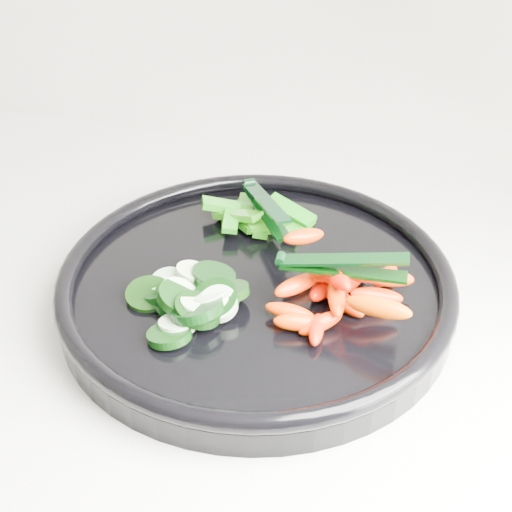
% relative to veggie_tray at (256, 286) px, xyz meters
% --- Properties ---
extents(counter, '(2.02, 0.62, 0.93)m').
position_rel_veggie_tray_xyz_m(counter, '(-0.25, 0.01, -0.48)').
color(counter, white).
rests_on(counter, ground).
extents(veggie_tray, '(0.45, 0.45, 0.04)m').
position_rel_veggie_tray_xyz_m(veggie_tray, '(0.00, 0.00, 0.00)').
color(veggie_tray, black).
rests_on(veggie_tray, counter).
extents(cucumber_pile, '(0.12, 0.13, 0.04)m').
position_rel_veggie_tray_xyz_m(cucumber_pile, '(-0.05, -0.05, 0.01)').
color(cucumber_pile, black).
rests_on(cucumber_pile, veggie_tray).
extents(carrot_pile, '(0.14, 0.14, 0.06)m').
position_rel_veggie_tray_xyz_m(carrot_pile, '(0.08, -0.01, 0.02)').
color(carrot_pile, '#F02F00').
rests_on(carrot_pile, veggie_tray).
extents(pepper_pile, '(0.12, 0.09, 0.04)m').
position_rel_veggie_tray_xyz_m(pepper_pile, '(-0.03, 0.10, 0.01)').
color(pepper_pile, '#246C0A').
rests_on(pepper_pile, veggie_tray).
extents(tong_carrot, '(0.11, 0.03, 0.02)m').
position_rel_veggie_tray_xyz_m(tong_carrot, '(0.08, -0.02, 0.05)').
color(tong_carrot, black).
rests_on(tong_carrot, carrot_pile).
extents(tong_pepper, '(0.08, 0.10, 0.02)m').
position_rel_veggie_tray_xyz_m(tong_pepper, '(-0.02, 0.10, 0.03)').
color(tong_pepper, black).
rests_on(tong_pepper, pepper_pile).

